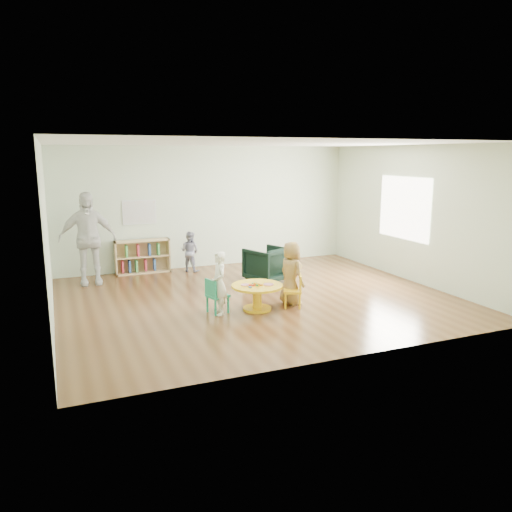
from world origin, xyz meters
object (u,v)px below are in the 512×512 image
at_px(activity_table, 257,292).
at_px(kid_chair_right, 295,290).
at_px(toddler, 190,252).
at_px(armchair, 268,265).
at_px(kid_chair_left, 215,295).
at_px(adult_caretaker, 87,239).
at_px(child_right, 291,273).
at_px(bookshelf, 142,257).
at_px(child_left, 219,283).

distance_m(activity_table, kid_chair_right, 0.67).
relative_size(kid_chair_right, toddler, 0.63).
xyz_separation_m(activity_table, armchair, (0.94, 1.70, 0.06)).
xyz_separation_m(kid_chair_left, adult_caretaker, (-1.80, 2.80, 0.63)).
xyz_separation_m(kid_chair_left, child_right, (1.40, -0.02, 0.25)).
relative_size(activity_table, armchair, 1.10).
distance_m(kid_chair_left, bookshelf, 3.47).
xyz_separation_m(armchair, adult_caretaker, (-3.45, 1.19, 0.58)).
height_order(bookshelf, adult_caretaker, adult_caretaker).
bearing_deg(child_left, kid_chair_left, -147.49).
distance_m(activity_table, child_left, 0.71).
bearing_deg(armchair, bookshelf, -59.46).
xyz_separation_m(bookshelf, toddler, (1.03, -0.29, 0.09)).
relative_size(activity_table, child_left, 0.83).
bearing_deg(adult_caretaker, kid_chair_left, -56.87).
distance_m(kid_chair_left, kid_chair_right, 1.40).
distance_m(armchair, child_left, 2.34).
distance_m(kid_chair_left, child_right, 1.42).
height_order(kid_chair_left, armchair, armchair).
bearing_deg(activity_table, armchair, 61.05).
relative_size(kid_chair_left, armchair, 0.74).
bearing_deg(bookshelf, adult_caretaker, -152.19).
relative_size(child_right, toddler, 1.22).
bearing_deg(kid_chair_left, child_left, 15.66).
height_order(kid_chair_right, armchair, armchair).
distance_m(child_left, adult_caretaker, 3.44).
height_order(kid_chair_right, bookshelf, bookshelf).
height_order(kid_chair_left, kid_chair_right, kid_chair_left).
xyz_separation_m(kid_chair_left, child_left, (0.04, -0.08, 0.21)).
height_order(kid_chair_left, toddler, toddler).
relative_size(kid_chair_right, child_right, 0.51).
bearing_deg(toddler, kid_chair_right, 150.78).
bearing_deg(toddler, bookshelf, 28.48).
height_order(activity_table, child_right, child_right).
bearing_deg(activity_table, adult_caretaker, 130.93).
bearing_deg(child_left, bookshelf, -166.94).
bearing_deg(activity_table, toddler, 95.61).
distance_m(child_left, toddler, 3.22).
height_order(bookshelf, child_left, child_left).
distance_m(kid_chair_right, child_right, 0.31).
distance_m(kid_chair_right, toddler, 3.47).
relative_size(kid_chair_left, kid_chair_right, 1.02).
bearing_deg(bookshelf, child_left, -79.04).
relative_size(child_left, toddler, 1.15).
bearing_deg(kid_chair_right, armchair, 16.20).
distance_m(bookshelf, adult_caretaker, 1.44).
distance_m(kid_chair_right, armchair, 1.83).
distance_m(kid_chair_right, child_left, 1.36).
height_order(child_right, toddler, child_right).
xyz_separation_m(kid_chair_right, child_left, (-1.34, 0.13, 0.22)).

